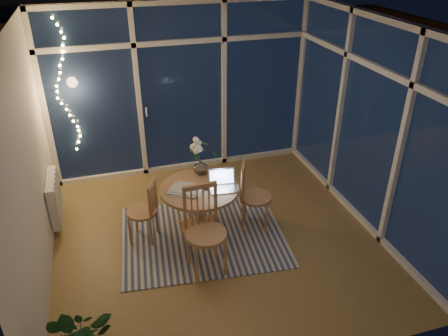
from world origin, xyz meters
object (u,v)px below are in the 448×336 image
at_px(chair_left, 142,210).
at_px(dining_table, 200,210).
at_px(laptop, 223,181).
at_px(flower_vase, 200,166).
at_px(chair_front, 206,232).
at_px(chair_right, 256,196).

bearing_deg(chair_left, dining_table, 107.72).
xyz_separation_m(dining_table, laptop, (0.27, -0.12, 0.45)).
height_order(dining_table, chair_left, chair_left).
distance_m(dining_table, flower_vase, 0.57).
relative_size(chair_front, laptop, 3.19).
bearing_deg(chair_front, chair_right, 34.68).
bearing_deg(chair_front, dining_table, 78.56).
bearing_deg(chair_front, flower_vase, 75.99).
relative_size(dining_table, chair_right, 1.05).
distance_m(dining_table, laptop, 0.54).
xyz_separation_m(chair_right, flower_vase, (-0.61, 0.42, 0.30)).
bearing_deg(chair_front, chair_left, 124.99).
relative_size(chair_right, laptop, 2.83).
bearing_deg(dining_table, chair_front, -98.32).
height_order(dining_table, chair_right, chair_right).
bearing_deg(chair_front, laptop, 54.47).
height_order(chair_left, flower_vase, flower_vase).
bearing_deg(flower_vase, chair_right, -34.50).
xyz_separation_m(dining_table, chair_right, (0.71, -0.08, 0.13)).
bearing_deg(laptop, chair_front, -116.21).
bearing_deg(dining_table, flower_vase, 73.99).
bearing_deg(flower_vase, chair_front, -100.89).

